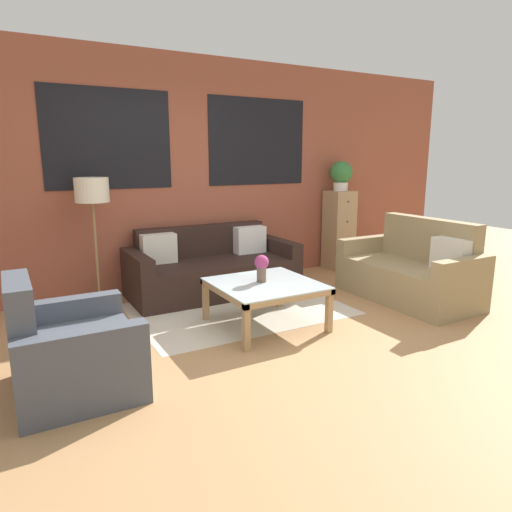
% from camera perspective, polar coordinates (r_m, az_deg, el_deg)
% --- Properties ---
extents(ground_plane, '(16.00, 16.00, 0.00)m').
position_cam_1_polar(ground_plane, '(3.94, 5.40, -11.78)').
color(ground_plane, '#AD7F51').
extents(wall_back_brick, '(8.40, 0.09, 2.80)m').
position_cam_1_polar(wall_back_brick, '(5.78, -8.36, 10.18)').
color(wall_back_brick, brown).
rests_on(wall_back_brick, ground_plane).
extents(rug, '(2.20, 1.58, 0.00)m').
position_cam_1_polar(rug, '(4.96, -2.20, -6.60)').
color(rug, beige).
rests_on(rug, ground_plane).
extents(couch_dark, '(1.98, 0.88, 0.78)m').
position_cam_1_polar(couch_dark, '(5.51, -5.52, -1.72)').
color(couch_dark, black).
rests_on(couch_dark, ground_plane).
extents(settee_vintage, '(0.80, 1.56, 0.92)m').
position_cam_1_polar(settee_vintage, '(5.50, 18.85, -2.02)').
color(settee_vintage, '#99845B').
rests_on(settee_vintage, ground_plane).
extents(armchair_corner, '(0.80, 0.90, 0.84)m').
position_cam_1_polar(armchair_corner, '(3.47, -22.18, -11.16)').
color(armchair_corner, '#474C56').
rests_on(armchair_corner, ground_plane).
extents(coffee_table, '(0.94, 0.94, 0.43)m').
position_cam_1_polar(coffee_table, '(4.37, 1.15, -4.12)').
color(coffee_table, silver).
rests_on(coffee_table, ground_plane).
extents(floor_lamp, '(0.35, 0.35, 1.40)m').
position_cam_1_polar(floor_lamp, '(5.07, -19.78, 6.90)').
color(floor_lamp, olive).
rests_on(floor_lamp, ground_plane).
extents(drawer_cabinet, '(0.36, 0.37, 1.13)m').
position_cam_1_polar(drawer_cabinet, '(6.75, 10.32, 3.21)').
color(drawer_cabinet, tan).
rests_on(drawer_cabinet, ground_plane).
extents(potted_plant, '(0.32, 0.32, 0.42)m').
position_cam_1_polar(potted_plant, '(6.67, 10.58, 10.00)').
color(potted_plant, silver).
rests_on(potted_plant, drawer_cabinet).
extents(flower_vase, '(0.14, 0.14, 0.26)m').
position_cam_1_polar(flower_vase, '(4.34, 0.70, -1.27)').
color(flower_vase, brown).
rests_on(flower_vase, coffee_table).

